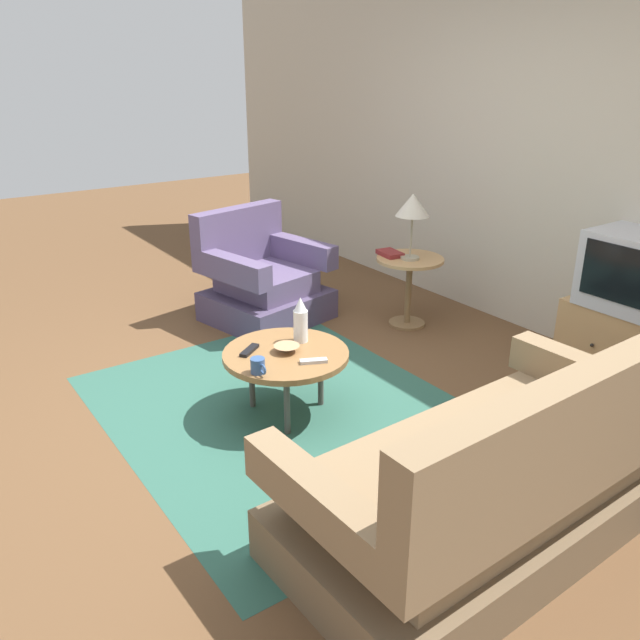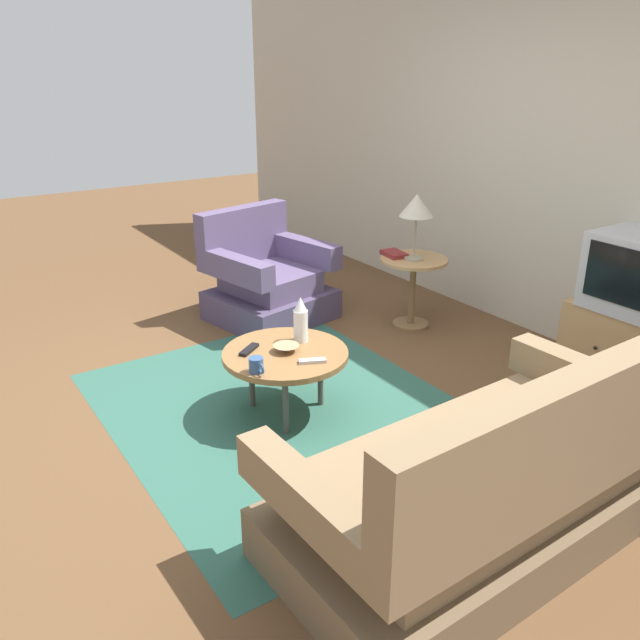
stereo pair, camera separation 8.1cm
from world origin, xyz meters
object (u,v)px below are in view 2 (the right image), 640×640
Objects in this scene: coffee_table at (285,356)px; mug at (256,365)px; tv_remote_silver at (312,361)px; book at (394,254)px; table_lamp at (417,207)px; tv_remote_dark at (249,350)px; armchair at (266,282)px; couch at (487,485)px; side_table at (413,277)px; vase at (301,320)px; tv_stand at (627,349)px; bowl at (286,348)px.

coffee_table is 0.32m from mug.
book reaches higher than tv_remote_silver.
table_lamp is 3.06× the size of tv_remote_dark.
armchair is 2.96m from couch.
side_table reaches higher than tv_remote_silver.
coffee_table is at bearing 118.60° from mug.
tv_stand is at bearing 62.12° from vase.
tv_remote_silver is at bearing 78.34° from mug.
table_lamp reaches higher than tv_stand.
armchair is at bearing 154.97° from coffee_table.
tv_stand is at bearing -59.42° from tv_remote_dark.
armchair reaches higher than tv_stand.
bowl is at bearing 53.52° from armchair.
side_table is 4.47× the size of mug.
book is at bearing -158.64° from table_lamp.
tv_stand is at bearing 17.44° from side_table.
couch reaches higher than coffee_table.
couch is 2.52m from side_table.
couch is 1.55m from vase.
side_table is (-0.64, 1.55, 0.03)m from coffee_table.
bowl is 0.93× the size of tv_remote_dark.
table_lamp is at bearing -47.14° from side_table.
tv_remote_silver is (-1.24, -0.09, 0.12)m from couch.
couch reaches higher than mug.
tv_remote_dark is at bearing 160.61° from mug.
book is (-0.99, 1.41, 0.16)m from tv_remote_silver.
tv_remote_silver is at bearing 13.90° from coffee_table.
tv_stand is 3.39× the size of book.
side_table is 0.24m from book.
book is (-0.92, 1.73, 0.13)m from mug.
tv_remote_dark is at bearing -73.37° from side_table.
side_table reaches higher than mug.
bowl is (-0.14, 0.27, -0.02)m from mug.
armchair is 1.30× the size of tv_stand.
side_table is at bearing 113.33° from mug.
tv_stand is (2.37, 1.36, -0.05)m from armchair.
side_table is 1.98m from mug.
mug is (0.76, -1.79, -0.52)m from table_lamp.
mug is 0.82× the size of bowl.
tv_remote_silver is (1.67, -0.63, 0.11)m from armchair.
mug is (0.78, -1.82, 0.04)m from side_table.
mug is at bearing -67.04° from table_lamp.
tv_stand is 2.45m from tv_remote_dark.
tv_stand is at bearing -174.46° from tv_remote_silver.
vase is at bearing 57.61° from armchair.
armchair reaches higher than tv_remote_silver.
bowl is (1.46, -0.67, 0.13)m from armchair.
bowl is (0.62, -1.52, -0.54)m from table_lamp.
vase is 1.70× the size of tv_remote_dark.
couch is 1.97m from tv_stand.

